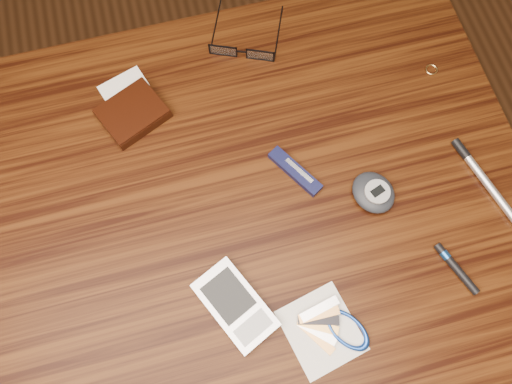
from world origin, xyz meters
TOP-DOWN VIEW (x-y plane):
  - ground at (0.00, 0.00)m, footprint 3.80×3.80m
  - desk at (0.00, 0.00)m, footprint 1.00×0.70m
  - wallet_and_card at (-0.08, 0.18)m, footprint 0.12×0.15m
  - eyeglasses at (0.12, 0.25)m, footprint 0.15×0.15m
  - gold_ring at (0.42, 0.14)m, footprint 0.02×0.02m
  - pda_phone at (0.01, -0.15)m, footprint 0.11×0.14m
  - pedometer at (0.25, -0.04)m, footprint 0.08×0.09m
  - notepad_keys at (0.13, -0.22)m, footprint 0.13×0.12m
  - pocket_knife at (0.14, 0.02)m, footprint 0.07×0.09m
  - silver_pen at (0.42, -0.05)m, footprint 0.05×0.15m
  - black_blue_pen at (0.32, -0.18)m, footprint 0.04×0.08m

SIDE VIEW (x-z plane):
  - ground at x=0.00m, z-range 0.00..0.00m
  - desk at x=0.00m, z-range 0.27..1.02m
  - gold_ring at x=0.42m, z-range 0.75..0.75m
  - notepad_keys at x=0.13m, z-range 0.75..0.76m
  - black_blue_pen at x=0.32m, z-range 0.75..0.76m
  - pocket_knife at x=0.14m, z-range 0.75..0.76m
  - silver_pen at x=0.42m, z-range 0.75..0.76m
  - pda_phone at x=0.01m, z-range 0.75..0.77m
  - wallet_and_card at x=-0.08m, z-range 0.75..0.77m
  - eyeglasses at x=0.12m, z-range 0.75..0.77m
  - pedometer at x=0.25m, z-range 0.75..0.78m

